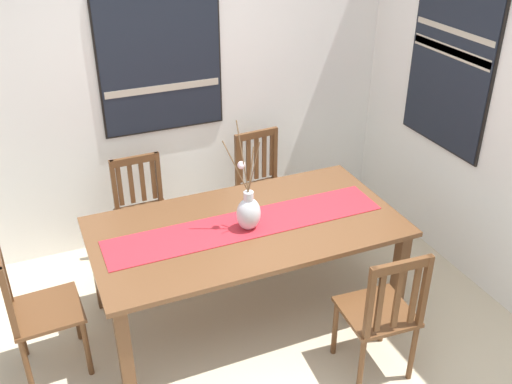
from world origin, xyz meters
name	(u,v)px	position (x,y,z in m)	size (l,w,h in m)	color
ground_plane	(273,359)	(0.00, 0.00, -0.01)	(6.40, 6.40, 0.03)	beige
wall_back	(181,81)	(0.00, 1.86, 1.35)	(6.40, 0.12, 2.70)	silver
dining_table	(247,235)	(0.03, 0.52, 0.66)	(2.10, 1.09, 0.74)	brown
table_runner	(246,224)	(0.03, 0.52, 0.74)	(1.93, 0.36, 0.01)	#B7232D
centerpiece_vase	(248,211)	(0.02, 0.47, 0.88)	(0.23, 0.15, 0.77)	silver
chair_0	(35,308)	(-1.39, 0.50, 0.49)	(0.44, 0.44, 0.95)	brown
chair_1	(263,184)	(0.54, 1.42, 0.50)	(0.45, 0.45, 0.94)	brown
chair_2	(382,313)	(0.56, -0.37, 0.49)	(0.45, 0.45, 0.96)	brown
chair_3	(143,211)	(-0.50, 1.41, 0.48)	(0.43, 0.43, 0.90)	brown
painting_on_back_wall	(160,61)	(-0.17, 1.79, 1.55)	(0.99, 0.05, 1.15)	black
painting_on_side_wall	(451,65)	(1.79, 0.77, 1.57)	(0.05, 0.90, 1.29)	black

